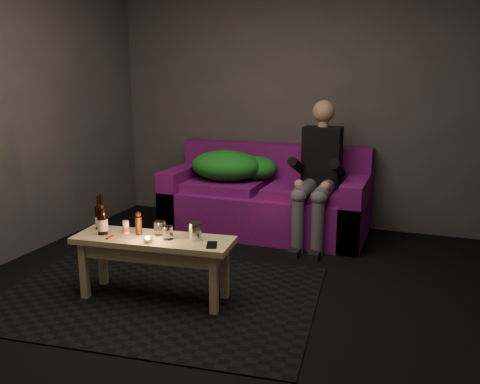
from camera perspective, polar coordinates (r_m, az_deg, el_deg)
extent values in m
plane|color=black|center=(3.60, -2.92, -12.75)|extent=(4.50, 4.50, 0.00)
plane|color=#484649|center=(5.39, 6.52, 10.13)|extent=(4.00, 0.00, 4.00)
cube|color=black|center=(3.81, -9.07, -11.36)|extent=(2.40, 1.85, 0.01)
cube|color=#620E6A|center=(5.16, 2.84, -2.23)|extent=(2.00, 0.90, 0.42)
cube|color=#620E6A|center=(5.38, 3.99, 3.09)|extent=(2.00, 0.22, 0.44)
cube|color=#620E6A|center=(5.46, -6.18, -0.35)|extent=(0.20, 0.90, 0.62)
cube|color=#620E6A|center=(4.94, 12.85, -2.02)|extent=(0.20, 0.90, 0.62)
cube|color=#620E6A|center=(5.19, -1.72, 0.72)|extent=(0.75, 0.60, 0.10)
cube|color=#620E6A|center=(4.94, 7.35, -0.01)|extent=(0.75, 0.60, 0.10)
ellipsoid|color=#1B8217|center=(5.20, -1.61, 2.99)|extent=(0.72, 0.56, 0.30)
ellipsoid|color=#1B8217|center=(5.24, 1.81, 2.73)|extent=(0.44, 0.36, 0.24)
ellipsoid|color=#1B8217|center=(5.40, -3.30, 2.60)|extent=(0.32, 0.26, 0.16)
cube|color=black|center=(4.95, 9.20, 4.07)|extent=(0.36, 0.22, 0.55)
sphere|color=tan|center=(4.90, 9.38, 8.92)|extent=(0.21, 0.21, 0.21)
cylinder|color=#555761|center=(4.72, 7.27, 0.24)|extent=(0.14, 0.50, 0.14)
cylinder|color=#555761|center=(4.68, 9.41, 0.07)|extent=(0.14, 0.50, 0.14)
cylinder|color=#555761|center=(4.56, 6.48, -3.76)|extent=(0.11, 0.11, 0.51)
cylinder|color=#555761|center=(4.52, 8.69, -3.97)|extent=(0.11, 0.11, 0.51)
cube|color=black|center=(4.58, 6.22, -6.66)|extent=(0.09, 0.22, 0.06)
cube|color=black|center=(4.54, 8.44, -6.89)|extent=(0.09, 0.22, 0.06)
cube|color=tan|center=(3.61, -9.71, -5.35)|extent=(1.16, 0.47, 0.04)
cube|color=tan|center=(3.63, -9.67, -6.42)|extent=(1.01, 0.37, 0.10)
cube|color=tan|center=(3.80, -17.08, -8.49)|extent=(0.06, 0.06, 0.42)
cube|color=tan|center=(4.00, -15.16, -7.25)|extent=(0.06, 0.06, 0.42)
cube|color=tan|center=(3.41, -2.96, -10.41)|extent=(0.06, 0.06, 0.42)
cube|color=tan|center=(3.64, -1.72, -8.86)|extent=(0.06, 0.06, 0.42)
cylinder|color=black|center=(3.86, -15.51, -2.82)|extent=(0.06, 0.06, 0.17)
cylinder|color=white|center=(3.86, -15.49, -3.18)|extent=(0.06, 0.06, 0.07)
cone|color=black|center=(3.83, -15.60, -1.42)|extent=(0.06, 0.06, 0.03)
cylinder|color=black|center=(3.82, -15.63, -1.03)|extent=(0.02, 0.02, 0.08)
cylinder|color=black|center=(3.72, -15.20, -3.13)|extent=(0.07, 0.07, 0.20)
cylinder|color=white|center=(3.73, -15.17, -3.57)|extent=(0.07, 0.07, 0.08)
cone|color=black|center=(3.69, -15.31, -1.43)|extent=(0.07, 0.07, 0.03)
cylinder|color=black|center=(3.69, -15.33, -0.96)|extent=(0.03, 0.03, 0.09)
cylinder|color=silver|center=(3.71, -12.69, -3.88)|extent=(0.05, 0.05, 0.09)
cylinder|color=black|center=(3.66, -11.31, -3.75)|extent=(0.06, 0.06, 0.13)
cylinder|color=white|center=(3.64, -9.00, -4.01)|extent=(0.09, 0.09, 0.10)
cylinder|color=white|center=(3.49, -10.32, -5.28)|extent=(0.06, 0.06, 0.04)
sphere|color=orange|center=(3.49, -10.33, -5.12)|extent=(0.02, 0.02, 0.02)
cylinder|color=white|center=(3.53, -8.11, -4.54)|extent=(0.09, 0.09, 0.09)
cylinder|color=#B2B3B9|center=(3.49, -5.04, -4.42)|extent=(0.09, 0.09, 0.12)
cube|color=black|center=(3.39, -3.18, -5.95)|extent=(0.11, 0.15, 0.01)
cube|color=red|center=(3.64, -14.39, -4.95)|extent=(0.02, 0.07, 0.01)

